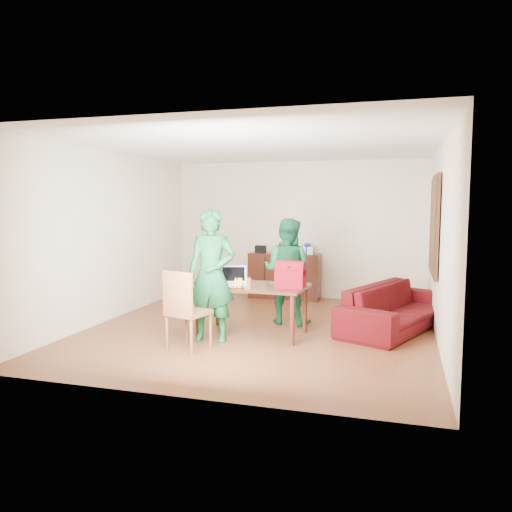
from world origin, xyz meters
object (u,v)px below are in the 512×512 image
(chair, at_px, (188,326))
(person_near, at_px, (211,275))
(laptop, at_px, (234,282))
(sofa, at_px, (396,307))
(table, at_px, (252,291))
(person_far, at_px, (287,271))
(red_bag, at_px, (291,277))
(bottle, at_px, (249,283))

(chair, xyz_separation_m, person_near, (0.14, 0.48, 0.60))
(laptop, distance_m, sofa, 2.46)
(chair, distance_m, laptop, 1.04)
(table, relative_size, person_near, 0.87)
(sofa, bearing_deg, table, 137.72)
(person_far, height_order, laptop, person_far)
(chair, xyz_separation_m, person_far, (0.91, 1.76, 0.52))
(table, xyz_separation_m, sofa, (1.97, 0.89, -0.30))
(person_far, height_order, red_bag, person_far)
(laptop, xyz_separation_m, sofa, (2.22, 0.96, -0.44))
(table, bearing_deg, chair, -119.01)
(person_near, distance_m, red_bag, 1.08)
(table, xyz_separation_m, person_far, (0.32, 0.83, 0.19))
(chair, distance_m, person_far, 2.05)
(person_far, xyz_separation_m, red_bag, (0.25, -0.90, 0.04))
(laptop, height_order, sofa, laptop)
(person_near, height_order, person_far, person_near)
(bottle, height_order, sofa, bottle)
(chair, height_order, person_far, person_far)
(person_near, distance_m, bottle, 0.52)
(table, xyz_separation_m, chair, (-0.58, -0.93, -0.33))
(laptop, relative_size, red_bag, 1.09)
(person_near, relative_size, person_far, 1.10)
(table, xyz_separation_m, red_bag, (0.57, -0.07, 0.23))
(chair, bearing_deg, sofa, 51.98)
(person_near, bearing_deg, person_far, 51.88)
(bottle, xyz_separation_m, sofa, (1.91, 1.25, -0.48))
(person_far, bearing_deg, chair, 72.73)
(chair, bearing_deg, red_bag, 53.18)
(laptop, bearing_deg, bottle, -62.77)
(person_far, distance_m, red_bag, 0.93)
(person_far, relative_size, bottle, 9.47)
(table, height_order, chair, chair)
(person_near, relative_size, bottle, 10.38)
(chair, relative_size, red_bag, 2.61)
(bottle, xyz_separation_m, red_bag, (0.51, 0.29, 0.06))
(table, height_order, red_bag, red_bag)
(bottle, relative_size, red_bag, 0.44)
(sofa, bearing_deg, person_far, 115.70)
(person_far, distance_m, bottle, 1.21)
(table, distance_m, chair, 1.15)
(person_far, relative_size, sofa, 0.73)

